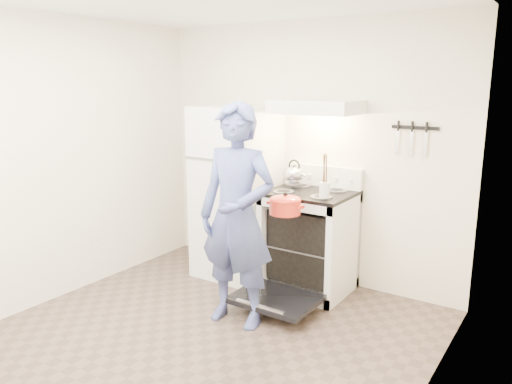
# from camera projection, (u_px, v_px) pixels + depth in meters

# --- Properties ---
(floor) EXTENTS (3.60, 3.60, 0.00)m
(floor) POSITION_uv_depth(u_px,v_px,m) (187.00, 349.00, 3.68)
(floor) COLOR #4E3D34
(floor) RESTS_ON ground
(back_wall) EXTENTS (3.20, 0.02, 2.50)m
(back_wall) POSITION_uv_depth(u_px,v_px,m) (306.00, 153.00, 4.87)
(back_wall) COLOR beige
(back_wall) RESTS_ON ground
(refrigerator) EXTENTS (0.70, 0.70, 1.70)m
(refrigerator) POSITION_uv_depth(u_px,v_px,m) (237.00, 192.00, 4.99)
(refrigerator) COLOR silver
(refrigerator) RESTS_ON floor
(stove_body) EXTENTS (0.76, 0.65, 0.92)m
(stove_body) POSITION_uv_depth(u_px,v_px,m) (309.00, 243.00, 4.65)
(stove_body) COLOR silver
(stove_body) RESTS_ON floor
(cooktop) EXTENTS (0.76, 0.65, 0.03)m
(cooktop) POSITION_uv_depth(u_px,v_px,m) (310.00, 193.00, 4.55)
(cooktop) COLOR black
(cooktop) RESTS_ON stove_body
(backsplash) EXTENTS (0.76, 0.07, 0.20)m
(backsplash) POSITION_uv_depth(u_px,v_px,m) (324.00, 176.00, 4.76)
(backsplash) COLOR silver
(backsplash) RESTS_ON cooktop
(oven_door) EXTENTS (0.70, 0.54, 0.04)m
(oven_door) POSITION_uv_depth(u_px,v_px,m) (276.00, 299.00, 4.24)
(oven_door) COLOR black
(oven_door) RESTS_ON floor
(oven_rack) EXTENTS (0.60, 0.52, 0.01)m
(oven_rack) POSITION_uv_depth(u_px,v_px,m) (309.00, 245.00, 4.66)
(oven_rack) COLOR slate
(oven_rack) RESTS_ON stove_body
(range_hood) EXTENTS (0.76, 0.50, 0.12)m
(range_hood) POSITION_uv_depth(u_px,v_px,m) (316.00, 107.00, 4.44)
(range_hood) COLOR silver
(range_hood) RESTS_ON back_wall
(knife_strip) EXTENTS (0.40, 0.02, 0.03)m
(knife_strip) POSITION_uv_depth(u_px,v_px,m) (415.00, 128.00, 4.23)
(knife_strip) COLOR black
(knife_strip) RESTS_ON back_wall
(pizza_stone) EXTENTS (0.35, 0.35, 0.02)m
(pizza_stone) POSITION_uv_depth(u_px,v_px,m) (313.00, 242.00, 4.70)
(pizza_stone) COLOR #87674F
(pizza_stone) RESTS_ON oven_rack
(tea_kettle) EXTENTS (0.22, 0.18, 0.26)m
(tea_kettle) POSITION_uv_depth(u_px,v_px,m) (294.00, 174.00, 4.70)
(tea_kettle) COLOR silver
(tea_kettle) RESTS_ON cooktop
(utensil_jar) EXTENTS (0.11, 0.11, 0.13)m
(utensil_jar) POSITION_uv_depth(u_px,v_px,m) (324.00, 190.00, 4.17)
(utensil_jar) COLOR silver
(utensil_jar) RESTS_ON cooktop
(person) EXTENTS (0.69, 0.49, 1.79)m
(person) POSITION_uv_depth(u_px,v_px,m) (237.00, 216.00, 3.93)
(person) COLOR navy
(person) RESTS_ON floor
(dutch_oven) EXTENTS (0.33, 0.26, 0.22)m
(dutch_oven) POSITION_uv_depth(u_px,v_px,m) (285.00, 207.00, 4.06)
(dutch_oven) COLOR red
(dutch_oven) RESTS_ON person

